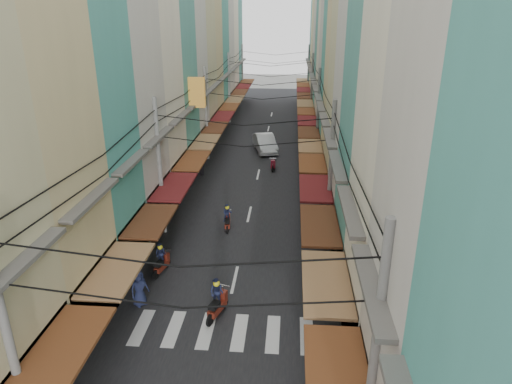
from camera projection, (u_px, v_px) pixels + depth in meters
The scene contains 15 objects.
ground at pixel (239, 260), 24.70m from camera, with size 160.00×160.00×0.00m, color slate.
road at pixel (263, 154), 43.25m from camera, with size 10.00×80.00×0.02m, color black.
sidewalk_left at pixel (195, 152), 43.71m from camera, with size 3.00×80.00×0.06m, color slate.
sidewalk_right at pixel (332, 155), 42.77m from camera, with size 3.00×80.00×0.06m, color slate.
crosswalk at pixel (223, 331), 19.13m from camera, with size 7.55×2.40×0.01m.
building_row_left at pixel (164, 48), 37.05m from camera, with size 7.80×67.67×23.70m.
building_row_right at pixel (361, 54), 35.93m from camera, with size 7.80×68.98×22.59m.
utility_poles at pixel (259, 92), 36.21m from camera, with size 10.20×66.13×8.20m.
white_car at pixel (265, 151), 44.09m from camera, with size 5.69×2.23×2.01m, color silver.
bicycle at pixel (352, 258), 24.85m from camera, with size 0.67×1.79×1.23m, color black.
moving_scooters at pixel (223, 237), 26.09m from camera, with size 5.41×22.37×1.89m.
parked_scooters at pixel (329, 295), 20.76m from camera, with size 13.08×13.61×1.01m.
pedestrians at pixel (178, 223), 26.66m from camera, with size 12.55×24.76×2.26m.
market_umbrella at pixel (409, 335), 15.76m from camera, with size 2.26×2.26×2.38m.
traffic_sign at pixel (336, 240), 22.06m from camera, with size 0.10×0.66×3.03m.
Camera 1 is at (2.60, -21.50, 12.47)m, focal length 32.00 mm.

